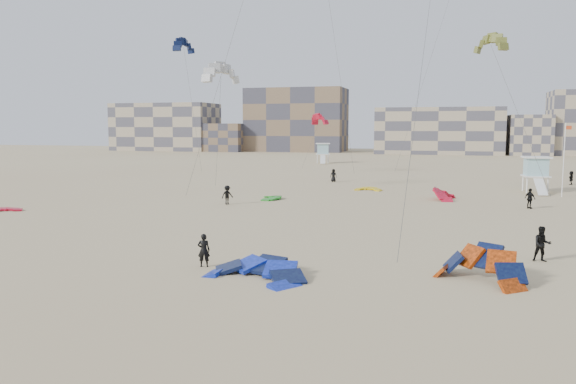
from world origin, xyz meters
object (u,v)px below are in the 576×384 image
(kitesurfer_main, at_px, (204,250))
(lifeguard_tower_near, at_px, (536,175))
(kite_ground_orange, at_px, (479,281))
(kite_ground_blue, at_px, (254,278))

(kitesurfer_main, bearing_deg, lifeguard_tower_near, -135.66)
(lifeguard_tower_near, bearing_deg, kite_ground_orange, -105.54)
(kite_ground_orange, bearing_deg, lifeguard_tower_near, 111.68)
(kite_ground_blue, height_order, kitesurfer_main, kitesurfer_main)
(kitesurfer_main, height_order, lifeguard_tower_near, lifeguard_tower_near)
(kite_ground_blue, relative_size, kite_ground_orange, 1.21)
(kite_ground_blue, height_order, lifeguard_tower_near, lifeguard_tower_near)
(kitesurfer_main, bearing_deg, kite_ground_blue, 139.52)
(kitesurfer_main, distance_m, lifeguard_tower_near, 44.78)
(kitesurfer_main, xyz_separation_m, lifeguard_tower_near, (20.70, 39.70, 1.06))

